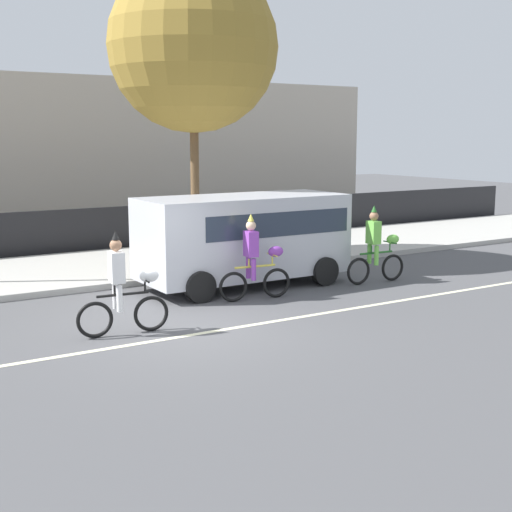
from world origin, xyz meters
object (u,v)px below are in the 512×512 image
(parade_cyclist_purple, at_px, (256,262))
(parked_van_silver, at_px, (246,233))
(parade_cyclist_zebra, at_px, (123,289))
(parade_cyclist_lime, at_px, (377,249))

(parade_cyclist_purple, xyz_separation_m, parked_van_silver, (0.60, 1.41, 0.44))
(parade_cyclist_zebra, xyz_separation_m, parade_cyclist_purple, (3.52, 1.10, 0.00))
(parade_cyclist_zebra, bearing_deg, parade_cyclist_lime, 8.86)
(parade_cyclist_purple, height_order, parked_van_silver, parked_van_silver)
(parade_cyclist_zebra, distance_m, parade_cyclist_lime, 7.11)
(parade_cyclist_zebra, height_order, parked_van_silver, parked_van_silver)
(parade_cyclist_purple, bearing_deg, parade_cyclist_lime, -0.06)
(parade_cyclist_zebra, distance_m, parked_van_silver, 4.84)
(parade_cyclist_lime, xyz_separation_m, parked_van_silver, (-2.91, 1.41, 0.44))
(parked_van_silver, bearing_deg, parade_cyclist_lime, -25.86)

